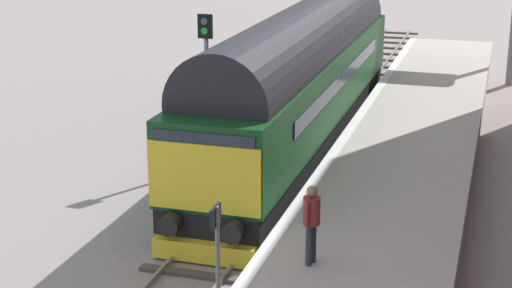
% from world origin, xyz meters
% --- Properties ---
extents(ground_plane, '(140.00, 140.00, 0.00)m').
position_xyz_m(ground_plane, '(0.00, 0.00, 0.00)').
color(ground_plane, gray).
rests_on(ground_plane, ground).
extents(track_main, '(2.50, 60.00, 0.15)m').
position_xyz_m(track_main, '(0.00, 0.00, 0.06)').
color(track_main, gray).
rests_on(track_main, ground).
extents(station_platform, '(4.00, 44.00, 1.01)m').
position_xyz_m(station_platform, '(3.60, 0.00, 0.50)').
color(station_platform, '#B1A9A0').
rests_on(station_platform, ground).
extents(diesel_locomotive, '(2.74, 18.17, 4.68)m').
position_xyz_m(diesel_locomotive, '(0.00, 5.47, 2.48)').
color(diesel_locomotive, black).
rests_on(diesel_locomotive, ground).
extents(signal_post_far, '(0.44, 0.22, 4.68)m').
position_xyz_m(signal_post_far, '(-2.26, 2.98, 2.90)').
color(signal_post_far, gray).
rests_on(signal_post_far, ground).
extents(platform_number_sign, '(0.10, 0.44, 2.20)m').
position_xyz_m(platform_number_sign, '(1.85, -7.73, 2.45)').
color(platform_number_sign, slate).
rests_on(platform_number_sign, station_platform).
extents(waiting_passenger, '(0.40, 0.50, 1.64)m').
position_xyz_m(waiting_passenger, '(2.79, -4.83, 1.99)').
color(waiting_passenger, '#2D343E').
rests_on(waiting_passenger, station_platform).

